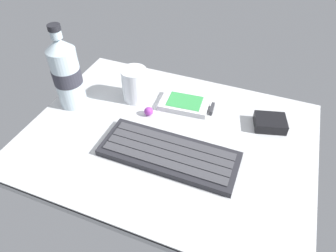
# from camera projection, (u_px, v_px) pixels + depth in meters

# --- Properties ---
(ground_plane) EXTENTS (0.64, 0.48, 0.03)m
(ground_plane) POSITION_uv_depth(u_px,v_px,m) (168.00, 139.00, 0.68)
(ground_plane) COLOR #B7BABC
(keyboard) EXTENTS (0.29, 0.11, 0.02)m
(keyboard) POSITION_uv_depth(u_px,v_px,m) (169.00, 153.00, 0.63)
(keyboard) COLOR #232328
(keyboard) RESTS_ON ground_plane
(handheld_device) EXTENTS (0.13, 0.09, 0.02)m
(handheld_device) POSITION_uv_depth(u_px,v_px,m) (187.00, 104.00, 0.75)
(handheld_device) COLOR silver
(handheld_device) RESTS_ON ground_plane
(juice_cup) EXTENTS (0.06, 0.06, 0.09)m
(juice_cup) POSITION_uv_depth(u_px,v_px,m) (135.00, 86.00, 0.75)
(juice_cup) COLOR silver
(juice_cup) RESTS_ON ground_plane
(water_bottle) EXTENTS (0.07, 0.07, 0.21)m
(water_bottle) POSITION_uv_depth(u_px,v_px,m) (66.00, 73.00, 0.70)
(water_bottle) COLOR silver
(water_bottle) RESTS_ON ground_plane
(charger_block) EXTENTS (0.08, 0.07, 0.02)m
(charger_block) POSITION_uv_depth(u_px,v_px,m) (270.00, 123.00, 0.69)
(charger_block) COLOR black
(charger_block) RESTS_ON ground_plane
(trackball_mouse) EXTENTS (0.02, 0.02, 0.02)m
(trackball_mouse) POSITION_uv_depth(u_px,v_px,m) (149.00, 111.00, 0.72)
(trackball_mouse) COLOR purple
(trackball_mouse) RESTS_ON ground_plane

